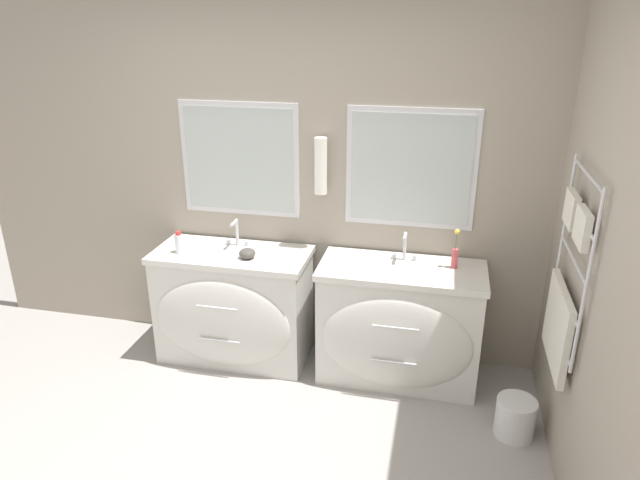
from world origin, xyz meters
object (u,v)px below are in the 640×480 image
object	(u,v)px
toiletry_bottle	(179,243)
waste_bin	(515,417)
vanity_right	(399,324)
flower_vase	(455,253)
amenity_bowl	(247,253)
vanity_left	(233,306)

from	to	relation	value
toiletry_bottle	waste_bin	xyz separation A→B (m)	(2.27, -0.38, -0.77)
toiletry_bottle	waste_bin	bearing A→B (deg)	-9.51
vanity_right	toiletry_bottle	world-z (taller)	toiletry_bottle
vanity_right	flower_vase	bearing A→B (deg)	17.40
toiletry_bottle	amenity_bowl	bearing A→B (deg)	1.18
vanity_left	flower_vase	size ratio (longest dim) A/B	4.05
flower_vase	waste_bin	xyz separation A→B (m)	(0.42, -0.53, -0.80)
waste_bin	vanity_left	bearing A→B (deg)	167.38
amenity_bowl	flower_vase	xyz separation A→B (m)	(1.36, 0.14, 0.07)
vanity_left	waste_bin	world-z (taller)	vanity_left
waste_bin	amenity_bowl	bearing A→B (deg)	167.64
flower_vase	vanity_right	bearing A→B (deg)	-162.60
amenity_bowl	flower_vase	world-z (taller)	flower_vase
flower_vase	vanity_left	bearing A→B (deg)	-176.11
toiletry_bottle	flower_vase	size ratio (longest dim) A/B	0.58
toiletry_bottle	flower_vase	world-z (taller)	flower_vase
vanity_right	amenity_bowl	distance (m)	1.12
vanity_right	toiletry_bottle	distance (m)	1.60
waste_bin	vanity_right	bearing A→B (deg)	149.96
flower_vase	waste_bin	bearing A→B (deg)	-51.87
toiletry_bottle	amenity_bowl	world-z (taller)	toiletry_bottle
vanity_left	toiletry_bottle	bearing A→B (deg)	-171.49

